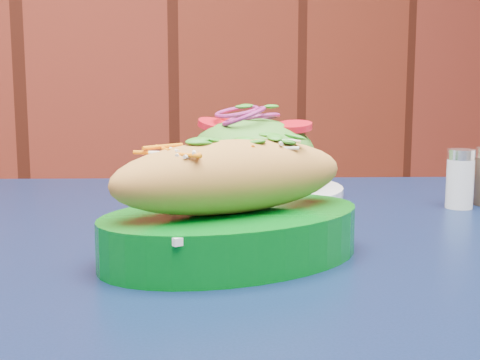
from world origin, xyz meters
name	(u,v)px	position (x,y,z in m)	size (l,w,h in m)	color
cafe_table	(234,325)	(-0.33, 1.83, 0.66)	(1.05, 1.05, 0.75)	black
banh_mi_basket	(233,208)	(-0.36, 1.76, 0.79)	(0.26, 0.18, 0.11)	#006112
salad_plate	(252,159)	(-0.21, 2.04, 0.80)	(0.24, 0.24, 0.12)	white
salt_shaker	(460,179)	(-0.02, 1.86, 0.79)	(0.03, 0.03, 0.07)	white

